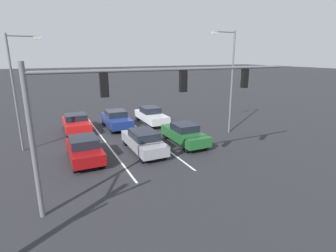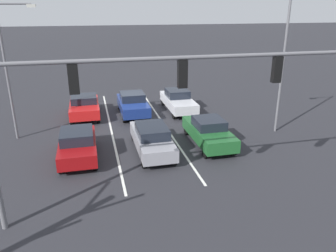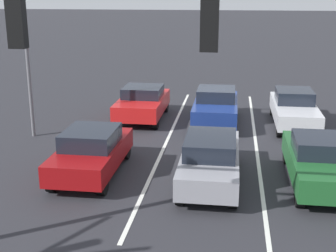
{
  "view_description": "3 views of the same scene",
  "coord_description": "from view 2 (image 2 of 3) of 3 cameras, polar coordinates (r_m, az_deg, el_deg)",
  "views": [
    {
      "loc": [
        5.45,
        21.72,
        6.26
      ],
      "look_at": [
        -1.38,
        7.39,
        1.92
      ],
      "focal_mm": 28.0,
      "sensor_mm": 36.0,
      "label": 1
    },
    {
      "loc": [
        2.77,
        21.81,
        7.24
      ],
      "look_at": [
        -0.85,
        6.91,
        1.63
      ],
      "focal_mm": 35.0,
      "sensor_mm": 36.0,
      "label": 2
    },
    {
      "loc": [
        -0.73,
        19.6,
        5.68
      ],
      "look_at": [
        1.03,
        7.02,
        1.97
      ],
      "focal_mm": 50.0,
      "sensor_mm": 36.0,
      "label": 3
    }
  ],
  "objects": [
    {
      "name": "ground_plane",
      "position": [
        23.15,
        -6.1,
        1.75
      ],
      "size": [
        240.0,
        240.0,
        0.0
      ],
      "primitive_type": "plane",
      "color": "#28282D"
    },
    {
      "name": "lane_stripe_left_divider",
      "position": [
        21.44,
        -0.78,
        0.37
      ],
      "size": [
        0.12,
        16.26,
        0.01
      ],
      "primitive_type": "cube",
      "color": "silver",
      "rests_on": "ground_plane"
    },
    {
      "name": "lane_stripe_center_divider",
      "position": [
        20.99,
        -9.93,
        -0.38
      ],
      "size": [
        0.12,
        16.26,
        0.01
      ],
      "primitive_type": "cube",
      "color": "silver",
      "rests_on": "ground_plane"
    },
    {
      "name": "car_darkgreen_leftlane_front",
      "position": [
        18.22,
        7.08,
        -0.93
      ],
      "size": [
        1.74,
        4.46,
        1.49
      ],
      "color": "#1E5928",
      "rests_on": "ground_plane"
    },
    {
      "name": "car_maroon_rightlane_front",
      "position": [
        17.04,
        -15.45,
        -3.05
      ],
      "size": [
        1.79,
        4.13,
        1.48
      ],
      "color": "maroon",
      "rests_on": "ground_plane"
    },
    {
      "name": "car_gray_midlane_front",
      "position": [
        17.15,
        -2.81,
        -2.15
      ],
      "size": [
        1.7,
        4.6,
        1.47
      ],
      "color": "gray",
      "rests_on": "ground_plane"
    },
    {
      "name": "car_navy_midlane_second",
      "position": [
        23.24,
        -6.15,
        3.89
      ],
      "size": [
        1.84,
        4.32,
        1.57
      ],
      "color": "navy",
      "rests_on": "ground_plane"
    },
    {
      "name": "car_silver_leftlane_second",
      "position": [
        24.05,
        1.75,
        4.48
      ],
      "size": [
        1.74,
        4.63,
        1.53
      ],
      "color": "silver",
      "rests_on": "ground_plane"
    },
    {
      "name": "car_red_rightlane_second",
      "position": [
        23.39,
        -14.35,
        3.39
      ],
      "size": [
        1.94,
        4.1,
        1.48
      ],
      "color": "red",
      "rests_on": "ground_plane"
    },
    {
      "name": "traffic_signal_gantry",
      "position": [
        10.93,
        -8.19,
        5.95
      ],
      "size": [
        12.37,
        0.37,
        6.05
      ],
      "color": "slate",
      "rests_on": "ground_plane"
    },
    {
      "name": "street_lamp_right_shoulder",
      "position": [
        19.93,
        -25.86,
        9.87
      ],
      "size": [
        2.02,
        0.24,
        7.52
      ],
      "color": "slate",
      "rests_on": "ground_plane"
    },
    {
      "name": "street_lamp_left_shoulder",
      "position": [
        20.05,
        18.98,
        11.63
      ],
      "size": [
        2.11,
        0.24,
        8.04
      ],
      "color": "slate",
      "rests_on": "ground_plane"
    }
  ]
}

